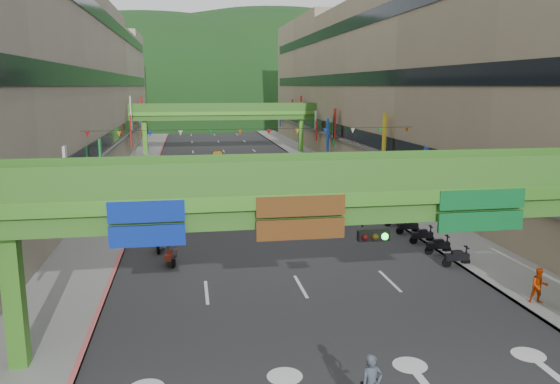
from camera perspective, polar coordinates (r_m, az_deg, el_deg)
road_slab at (r=63.29m, az=-4.82°, el=2.37°), size 18.00×140.00×0.02m
sidewalk_left at (r=63.34m, az=-14.79°, el=2.11°), size 4.00×140.00×0.15m
sidewalk_right at (r=65.10m, az=4.88°, el=2.67°), size 4.00×140.00×0.15m
curb_left at (r=63.19m, az=-13.08°, el=2.19°), size 0.20×140.00×0.18m
curb_right at (r=64.65m, az=3.25°, el=2.65°), size 0.20×140.00×0.18m
building_row_left at (r=63.87m, az=-22.43°, el=10.18°), size 12.80×95.00×19.00m
building_row_right at (r=66.84m, az=11.73°, el=10.78°), size 12.80×95.00×19.00m
overpass_near at (r=19.23m, az=9.03°, el=-2.03°), size 28.00×12.27×7.10m
overpass_far at (r=77.64m, az=-5.83°, el=7.96°), size 28.00×2.20×7.10m
hill_left at (r=172.90m, az=-12.94°, el=7.62°), size 168.00×140.00×112.00m
hill_right at (r=194.94m, az=-0.67°, el=8.25°), size 208.00×176.00×128.00m
bunting_string at (r=42.82m, az=-2.69°, el=6.28°), size 26.00×0.36×0.47m
scooter_rider_mid at (r=44.03m, az=-2.20°, el=0.09°), size 1.02×1.59×2.21m
scooter_rider_left at (r=32.45m, az=-12.40°, el=-4.29°), size 1.12×1.58×2.13m
scooter_rider_far at (r=29.94m, az=-11.37°, el=-5.51°), size 0.99×1.57×2.14m
parked_scooter_row at (r=34.53m, az=14.63°, el=-4.41°), size 1.60×9.35×1.08m
car_silver at (r=61.89m, az=-10.67°, el=2.59°), size 1.91×3.90×1.23m
car_yellow at (r=69.85m, az=-6.54°, el=3.75°), size 2.02×4.39×1.46m
pedestrian_red at (r=26.70m, az=25.44°, el=-9.14°), size 0.88×0.75×1.57m
pedestrian_dark at (r=51.00m, az=10.44°, el=1.12°), size 1.10×0.66×1.76m
pedestrian_blue at (r=38.73m, az=17.30°, el=-2.53°), size 0.79×0.61×1.51m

